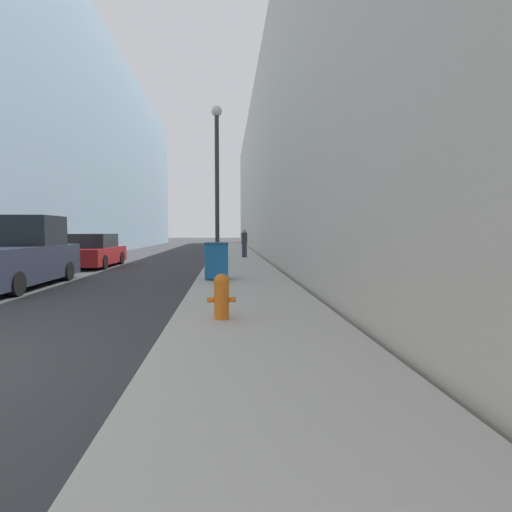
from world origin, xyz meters
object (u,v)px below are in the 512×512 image
pickup_truck (15,257)px  pedestrian_on_sidewalk (244,243)px  fire_hydrant (222,295)px  parked_sedan_near (93,252)px  lamppost (217,176)px  trash_bin (217,260)px

pickup_truck → pedestrian_on_sidewalk: size_ratio=3.24×
fire_hydrant → pedestrian_on_sidewalk: 16.39m
pedestrian_on_sidewalk → parked_sedan_near: bearing=-151.3°
pedestrian_on_sidewalk → lamppost: bearing=-102.8°
pickup_truck → parked_sedan_near: size_ratio=1.14×
parked_sedan_near → trash_bin: bearing=-48.3°
fire_hydrant → pedestrian_on_sidewalk: pedestrian_on_sidewalk is taller
fire_hydrant → pedestrian_on_sidewalk: bearing=86.1°
fire_hydrant → pickup_truck: 8.36m
fire_hydrant → lamppost: bearing=91.7°
trash_bin → lamppost: bearing=91.0°
parked_sedan_near → fire_hydrant: bearing=-63.6°
lamppost → parked_sedan_near: (-5.85, 2.25, -3.27)m
fire_hydrant → trash_bin: size_ratio=0.67×
lamppost → fire_hydrant: bearing=-88.3°
fire_hydrant → pedestrian_on_sidewalk: size_ratio=0.47×
fire_hydrant → lamppost: 10.67m
trash_bin → pedestrian_on_sidewalk: pedestrian_on_sidewalk is taller
parked_sedan_near → lamppost: bearing=-21.0°
trash_bin → pedestrian_on_sidewalk: 10.71m
fire_hydrant → parked_sedan_near: 13.81m
lamppost → parked_sedan_near: 7.07m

